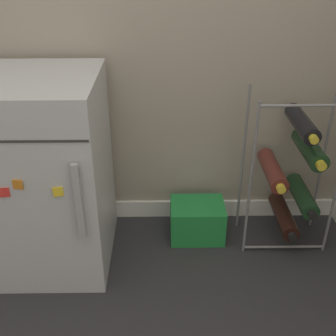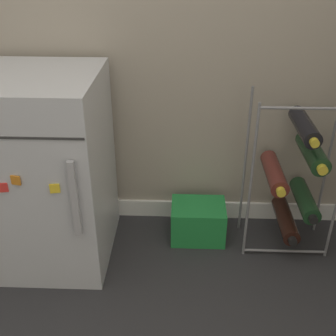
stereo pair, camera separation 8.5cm
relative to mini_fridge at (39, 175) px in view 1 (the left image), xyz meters
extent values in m
plane|color=#28282B|center=(0.54, -0.41, -0.41)|extent=(14.00, 14.00, 0.00)
cube|color=white|center=(0.54, 0.28, -0.37)|extent=(6.73, 0.01, 0.09)
cube|color=#B7BABF|center=(0.00, 0.00, 0.00)|extent=(0.55, 0.51, 0.83)
cube|color=#2D2D2D|center=(0.00, -0.26, 0.27)|extent=(0.53, 0.00, 0.01)
cube|color=#9E9EA3|center=(0.21, -0.27, 0.04)|extent=(0.02, 0.02, 0.31)
cube|color=yellow|center=(0.14, -0.26, 0.08)|extent=(0.04, 0.01, 0.04)
cube|color=orange|center=(0.01, -0.26, 0.11)|extent=(0.04, 0.01, 0.04)
cube|color=red|center=(-0.05, -0.26, 0.08)|extent=(0.04, 0.01, 0.04)
cylinder|color=slate|center=(0.88, 0.00, -0.05)|extent=(0.01, 0.01, 0.73)
cylinder|color=slate|center=(0.88, 0.19, -0.05)|extent=(0.01, 0.01, 0.73)
cylinder|color=slate|center=(1.25, 0.19, -0.05)|extent=(0.01, 0.01, 0.73)
cylinder|color=slate|center=(1.07, 0.00, -0.39)|extent=(0.37, 0.01, 0.01)
cylinder|color=slate|center=(1.07, 0.00, 0.30)|extent=(0.37, 0.01, 0.01)
cylinder|color=black|center=(1.07, 0.09, -0.29)|extent=(0.08, 0.29, 0.08)
cylinder|color=black|center=(1.07, -0.06, -0.29)|extent=(0.04, 0.02, 0.04)
cylinder|color=#19381E|center=(1.15, 0.09, -0.18)|extent=(0.08, 0.28, 0.08)
cylinder|color=black|center=(1.15, -0.06, -0.18)|extent=(0.04, 0.02, 0.04)
cylinder|color=#56231E|center=(0.99, 0.09, -0.04)|extent=(0.08, 0.29, 0.08)
cylinder|color=gold|center=(0.99, -0.06, -0.04)|extent=(0.04, 0.02, 0.04)
cylinder|color=#19381E|center=(1.14, 0.09, 0.06)|extent=(0.08, 0.28, 0.08)
cylinder|color=gold|center=(1.14, -0.06, 0.06)|extent=(0.04, 0.02, 0.04)
cylinder|color=black|center=(1.09, 0.09, 0.18)|extent=(0.07, 0.29, 0.07)
cylinder|color=gold|center=(1.09, -0.06, 0.18)|extent=(0.03, 0.02, 0.03)
cube|color=#1E7F38|center=(0.67, 0.12, -0.33)|extent=(0.25, 0.19, 0.18)
camera|label=1|loc=(0.51, -1.51, 0.87)|focal=45.00mm
camera|label=2|loc=(0.59, -1.51, 0.87)|focal=45.00mm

